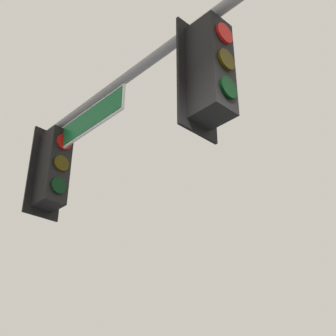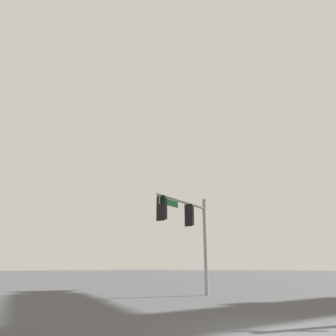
{
  "view_description": "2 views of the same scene",
  "coord_description": "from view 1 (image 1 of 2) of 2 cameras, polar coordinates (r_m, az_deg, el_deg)",
  "views": [
    {
      "loc": [
        -9.41,
        -5.84,
        1.55
      ],
      "look_at": [
        -4.91,
        -9.14,
        4.5
      ],
      "focal_mm": 50.0,
      "sensor_mm": 36.0,
      "label": 1
    },
    {
      "loc": [
        8.49,
        3.41,
        1.56
      ],
      "look_at": [
        -6.16,
        -9.45,
        7.52
      ],
      "focal_mm": 35.0,
      "sensor_mm": 36.0,
      "label": 2
    }
  ],
  "objects": [
    {
      "name": "signal_pole_near",
      "position": [
        4.38,
        4.24,
        5.66
      ],
      "size": [
        5.23,
        1.0,
        5.78
      ],
      "color": "gray",
      "rests_on": "ground_plane"
    }
  ]
}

